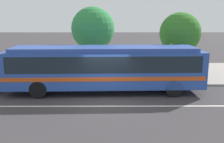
# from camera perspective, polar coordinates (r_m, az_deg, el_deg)

# --- Properties ---
(ground_plane) EXTENTS (120.00, 120.00, 0.00)m
(ground_plane) POSITION_cam_1_polar(r_m,az_deg,el_deg) (14.42, -1.28, -6.49)
(ground_plane) COLOR #3D393B
(sidewalk_slab) EXTENTS (60.00, 8.00, 0.12)m
(sidewalk_slab) POSITION_cam_1_polar(r_m,az_deg,el_deg) (21.25, -0.96, -0.22)
(sidewalk_slab) COLOR #A19793
(sidewalk_slab) RESTS_ON ground_plane
(lane_stripe_center) EXTENTS (56.00, 0.16, 0.01)m
(lane_stripe_center) POSITION_cam_1_polar(r_m,az_deg,el_deg) (13.66, -1.33, -7.55)
(lane_stripe_center) COLOR silver
(lane_stripe_center) RESTS_ON ground_plane
(transit_bus) EXTENTS (11.76, 2.76, 2.79)m
(transit_bus) POSITION_cam_1_polar(r_m,az_deg,el_deg) (15.70, -1.62, 1.18)
(transit_bus) COLOR #294DA8
(transit_bus) RESTS_ON ground_plane
(pedestrian_waiting_near_sign) EXTENTS (0.48, 0.48, 1.66)m
(pedestrian_waiting_near_sign) POSITION_cam_1_polar(r_m,az_deg,el_deg) (19.18, -5.50, 1.53)
(pedestrian_waiting_near_sign) COLOR #282846
(pedestrian_waiting_near_sign) RESTS_ON sidewalk_slab
(pedestrian_walking_along_curb) EXTENTS (0.48, 0.48, 1.61)m
(pedestrian_walking_along_curb) POSITION_cam_1_polar(r_m,az_deg,el_deg) (17.66, 3.32, 0.52)
(pedestrian_walking_along_curb) COLOR #2E3D31
(pedestrian_walking_along_curb) RESTS_ON sidewalk_slab
(pedestrian_standing_by_tree) EXTENTS (0.48, 0.48, 1.62)m
(pedestrian_standing_by_tree) POSITION_cam_1_polar(r_m,az_deg,el_deg) (18.31, -9.30, 0.82)
(pedestrian_standing_by_tree) COLOR navy
(pedestrian_standing_by_tree) RESTS_ON sidewalk_slab
(bus_stop_sign) EXTENTS (0.10, 0.44, 2.65)m
(bus_stop_sign) POSITION_cam_1_polar(r_m,az_deg,el_deg) (18.01, 12.63, 2.91)
(bus_stop_sign) COLOR gray
(bus_stop_sign) RESTS_ON sidewalk_slab
(street_tree_near_stop) EXTENTS (3.13, 3.13, 5.12)m
(street_tree_near_stop) POSITION_cam_1_polar(r_m,az_deg,el_deg) (19.18, -4.19, 9.24)
(street_tree_near_stop) COLOR brown
(street_tree_near_stop) RESTS_ON sidewalk_slab
(street_tree_mid_block) EXTENTS (2.94, 2.94, 4.72)m
(street_tree_mid_block) POSITION_cam_1_polar(r_m,az_deg,el_deg) (19.52, 14.61, 8.09)
(street_tree_mid_block) COLOR brown
(street_tree_mid_block) RESTS_ON sidewalk_slab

